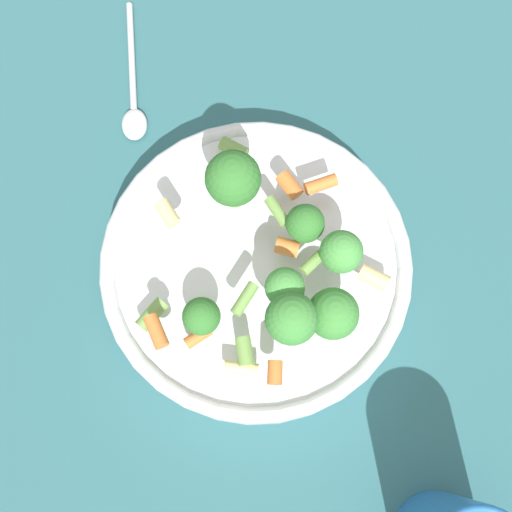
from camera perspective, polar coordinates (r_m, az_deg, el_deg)
The scene contains 4 objects.
ground_plane at distance 0.57m, azimuth 0.00°, elevation -1.71°, with size 3.00×3.00×0.00m, color #2D6066.
bowl at distance 0.55m, azimuth 0.00°, elevation -1.01°, with size 0.28×0.28×0.05m.
pasta_salad at distance 0.48m, azimuth 2.27°, elevation -0.70°, with size 0.22×0.23×0.09m.
spoon at distance 0.66m, azimuth -11.61°, elevation 14.73°, with size 0.03×0.17×0.01m.
Camera 1 is at (0.02, 0.15, 0.55)m, focal length 42.00 mm.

